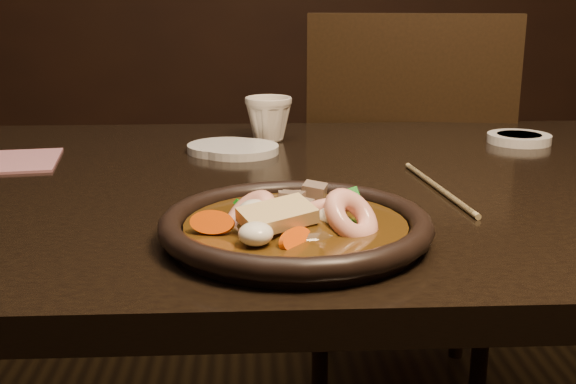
{
  "coord_description": "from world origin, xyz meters",
  "views": [
    {
      "loc": [
        -0.14,
        -1.01,
        1.01
      ],
      "look_at": [
        -0.1,
        -0.25,
        0.8
      ],
      "focal_mm": 45.0,
      "sensor_mm": 36.0,
      "label": 1
    }
  ],
  "objects_px": {
    "chair": "(403,204)",
    "tea_cup": "(268,117)",
    "table": "(347,227)",
    "plate": "(296,227)"
  },
  "relations": [
    {
      "from": "table",
      "to": "tea_cup",
      "type": "bearing_deg",
      "value": 111.87
    },
    {
      "from": "table",
      "to": "plate",
      "type": "bearing_deg",
      "value": -109.12
    },
    {
      "from": "plate",
      "to": "tea_cup",
      "type": "height_order",
      "value": "tea_cup"
    },
    {
      "from": "tea_cup",
      "to": "table",
      "type": "bearing_deg",
      "value": -68.13
    },
    {
      "from": "chair",
      "to": "plate",
      "type": "relative_size",
      "value": 3.25
    },
    {
      "from": "plate",
      "to": "tea_cup",
      "type": "distance_m",
      "value": 0.55
    },
    {
      "from": "chair",
      "to": "plate",
      "type": "height_order",
      "value": "chair"
    },
    {
      "from": "chair",
      "to": "tea_cup",
      "type": "height_order",
      "value": "chair"
    },
    {
      "from": "plate",
      "to": "tea_cup",
      "type": "xyz_separation_m",
      "value": [
        -0.02,
        0.55,
        0.03
      ]
    },
    {
      "from": "table",
      "to": "tea_cup",
      "type": "relative_size",
      "value": 18.75
    }
  ]
}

